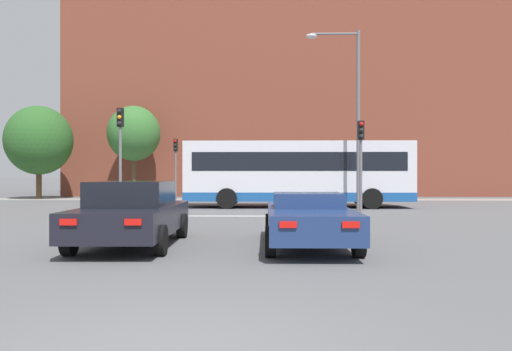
% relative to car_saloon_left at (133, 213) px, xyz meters
% --- Properties ---
extents(stop_line_strip, '(7.87, 0.30, 0.01)m').
position_rel_car_saloon_left_xyz_m(stop_line_strip, '(2.21, 8.26, -0.76)').
color(stop_line_strip, silver).
rests_on(stop_line_strip, ground_plane).
extents(far_pavement, '(68.74, 2.50, 0.01)m').
position_rel_car_saloon_left_xyz_m(far_pavement, '(2.21, 21.25, -0.76)').
color(far_pavement, gray).
rests_on(far_pavement, ground_plane).
extents(brick_civic_building, '(35.74, 16.18, 23.98)m').
position_rel_car_saloon_left_xyz_m(brick_civic_building, '(5.41, 32.91, 8.68)').
color(brick_civic_building, brown).
rests_on(brick_civic_building, ground_plane).
extents(car_saloon_left, '(2.15, 4.77, 1.51)m').
position_rel_car_saloon_left_xyz_m(car_saloon_left, '(0.00, 0.00, 0.00)').
color(car_saloon_left, black).
rests_on(car_saloon_left, ground_plane).
extents(car_roadster_right, '(1.99, 4.91, 1.24)m').
position_rel_car_saloon_left_xyz_m(car_roadster_right, '(4.10, -0.04, -0.11)').
color(car_roadster_right, navy).
rests_on(car_roadster_right, ground_plane).
extents(bus_crossing_lead, '(11.24, 2.78, 3.28)m').
position_rel_car_saloon_left_xyz_m(bus_crossing_lead, '(4.71, 13.58, 1.00)').
color(bus_crossing_lead, silver).
rests_on(bus_crossing_lead, ground_plane).
extents(traffic_light_far_left, '(0.26, 0.31, 3.97)m').
position_rel_car_saloon_left_xyz_m(traffic_light_far_left, '(-2.78, 20.83, 1.92)').
color(traffic_light_far_left, slate).
rests_on(traffic_light_far_left, ground_plane).
extents(traffic_light_far_right, '(0.26, 0.31, 3.84)m').
position_rel_car_saloon_left_xyz_m(traffic_light_far_right, '(7.48, 20.43, 1.83)').
color(traffic_light_far_right, slate).
rests_on(traffic_light_far_right, ground_plane).
extents(traffic_light_near_left, '(0.26, 0.31, 4.48)m').
position_rel_car_saloon_left_xyz_m(traffic_light_near_left, '(-3.07, 9.44, 2.23)').
color(traffic_light_near_left, slate).
rests_on(traffic_light_near_left, ground_plane).
extents(traffic_light_near_right, '(0.26, 0.31, 3.92)m').
position_rel_car_saloon_left_xyz_m(traffic_light_near_right, '(7.12, 9.44, 1.89)').
color(traffic_light_near_right, slate).
rests_on(traffic_light_near_right, ground_plane).
extents(street_lamp_junction, '(2.47, 0.36, 8.22)m').
position_rel_car_saloon_left_xyz_m(street_lamp_junction, '(6.93, 11.20, 4.22)').
color(street_lamp_junction, slate).
rests_on(street_lamp_junction, ground_plane).
extents(pedestrian_waiting, '(0.43, 0.27, 1.62)m').
position_rel_car_saloon_left_xyz_m(pedestrian_waiting, '(8.44, 21.33, 0.18)').
color(pedestrian_waiting, brown).
rests_on(pedestrian_waiting, ground_plane).
extents(pedestrian_walking_east, '(0.34, 0.45, 1.69)m').
position_rel_car_saloon_left_xyz_m(pedestrian_walking_east, '(8.45, 20.91, 0.22)').
color(pedestrian_walking_east, brown).
rests_on(pedestrian_walking_east, ground_plane).
extents(tree_by_building, '(4.39, 4.39, 6.24)m').
position_rel_car_saloon_left_xyz_m(tree_by_building, '(-12.10, 21.49, 3.17)').
color(tree_by_building, '#4C3823').
rests_on(tree_by_building, ground_plane).
extents(tree_kerbside, '(3.64, 3.64, 6.41)m').
position_rel_car_saloon_left_xyz_m(tree_kerbside, '(-6.05, 22.80, 3.71)').
color(tree_kerbside, '#4C3823').
rests_on(tree_kerbside, ground_plane).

